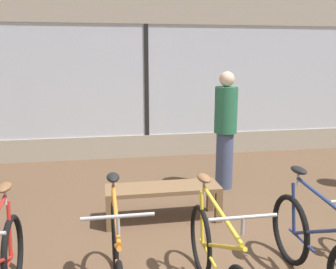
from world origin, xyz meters
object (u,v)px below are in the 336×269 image
at_px(bicycle_center, 217,264).
at_px(display_bench, 163,192).
at_px(bicycle_center_left, 117,266).
at_px(bicycle_center_right, 317,251).
at_px(customer_near_rack, 225,128).

distance_m(bicycle_center, display_bench, 1.70).
bearing_deg(bicycle_center_left, bicycle_center_right, -0.94).
relative_size(bicycle_center, customer_near_rack, 0.96).
relative_size(bicycle_center_left, customer_near_rack, 0.98).
xyz_separation_m(bicycle_center_left, display_bench, (0.63, 1.62, -0.04)).
relative_size(bicycle_center, bicycle_center_right, 1.03).
bearing_deg(display_bench, customer_near_rack, 41.69).
bearing_deg(bicycle_center_left, bicycle_center, -5.66).
bearing_deg(customer_near_rack, bicycle_center_left, -123.83).
height_order(bicycle_center_left, bicycle_center, bicycle_center_left).
xyz_separation_m(bicycle_center, display_bench, (-0.16, 1.70, -0.01)).
height_order(bicycle_center_left, customer_near_rack, customer_near_rack).
bearing_deg(bicycle_center, customer_near_rack, 70.29).
relative_size(bicycle_center_left, bicycle_center_right, 1.05).
xyz_separation_m(bicycle_center, bicycle_center_right, (0.91, 0.05, 0.00)).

